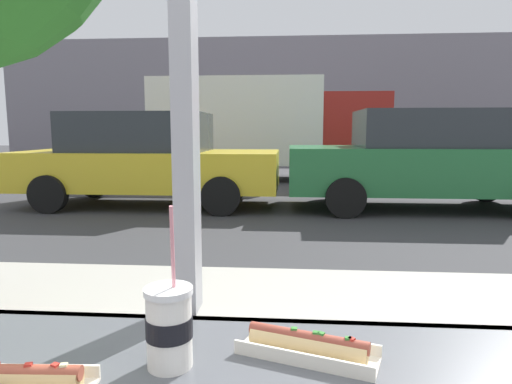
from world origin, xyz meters
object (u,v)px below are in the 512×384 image
Objects in this scene: soda_cup_right at (169,326)px; hotdog_tray_far at (307,345)px; box_truck at (265,125)px; hotdog_tray_near at (22,381)px; parked_car_green at (425,159)px; parked_car_yellow at (146,159)px.

hotdog_tray_far is at bearing 12.10° from soda_cup_right.
hotdog_tray_near is at bearing -88.80° from box_truck.
box_truck is at bearing 92.30° from soda_cup_right.
hotdog_tray_far is 0.06× the size of parked_car_green.
hotdog_tray_far is at bearing -69.62° from parked_car_yellow.
soda_cup_right is 0.07× the size of parked_car_green.
hotdog_tray_near is at bearing -111.02° from parked_car_green.
box_truck is (-0.47, 11.81, 0.51)m from soda_cup_right.
soda_cup_right is 1.31× the size of hotdog_tray_near.
parked_car_yellow is 5.05m from box_truck.
soda_cup_right is at bearing 25.29° from hotdog_tray_near.
soda_cup_right is at bearing -87.70° from box_truck.
hotdog_tray_near is (-0.22, -0.11, -0.06)m from soda_cup_right.
box_truck is at bearing 93.56° from hotdog_tray_far.
hotdog_tray_far is (0.48, 0.16, -0.00)m from hotdog_tray_near.
box_truck reaches higher than parked_car_yellow.
box_truck reaches higher than parked_car_green.
box_truck is (-0.25, 11.92, 0.57)m from hotdog_tray_near.
hotdog_tray_far is 7.50m from parked_car_green.
parked_car_yellow is at bearing 110.38° from hotdog_tray_far.
soda_cup_right is at bearing -71.60° from parked_car_yellow.
hotdog_tray_near is 7.61m from parked_car_yellow.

